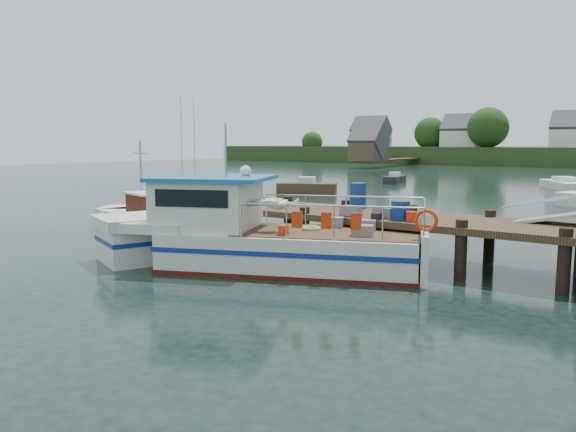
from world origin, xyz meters
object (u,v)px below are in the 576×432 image
Objects in this scene: moored_rowboat at (307,188)px; moored_d at (564,184)px; work_boat at (146,221)px; moored_e at (395,179)px; moored_a at (191,192)px; lobster_boat at (249,237)px; dock at (556,196)px.

moored_rowboat is 20.70m from moored_d.
work_boat reaches higher than moored_e.
moored_a is at bearing -118.17° from moored_rowboat.
work_boat is (-6.87, 1.99, -0.31)m from lobster_boat.
dock reaches higher than moored_e.
moored_a is at bearing -128.78° from moored_d.
moored_rowboat is 0.71× the size of moored_a.
dock is 8.38m from lobster_boat.
moored_d is 1.60× the size of moored_e.
work_boat reaches higher than moored_a.
work_boat is at bearing -174.33° from dock.
moored_d is at bearing 35.41° from moored_a.
dock reaches higher than moored_rowboat.
moored_rowboat is at bearing -131.30° from moored_d.
work_boat is 32.53m from moored_e.
dock is 2.71× the size of moored_a.
dock is 14.56m from work_boat.
moored_d is (9.25, 33.79, -0.22)m from work_boat.
work_boat is 1.14× the size of moored_a.
work_boat is 1.17× the size of moored_d.
work_boat is at bearing -102.41° from moored_e.
moored_d is (14.10, 15.15, -0.08)m from moored_rowboat.
moored_a is (-16.35, 13.77, -0.49)m from lobster_boat.
dock is at bearing -78.78° from moored_e.
moored_rowboat is 0.73× the size of moored_d.
dock is 4.44× the size of moored_e.
dock reaches higher than moored_d.
lobster_boat is 35.85m from moored_d.
lobster_boat is 7.16m from work_boat.
dock is 25.88m from moored_rowboat.
dock reaches higher than work_boat.
moored_a is at bearing 156.55° from dock.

